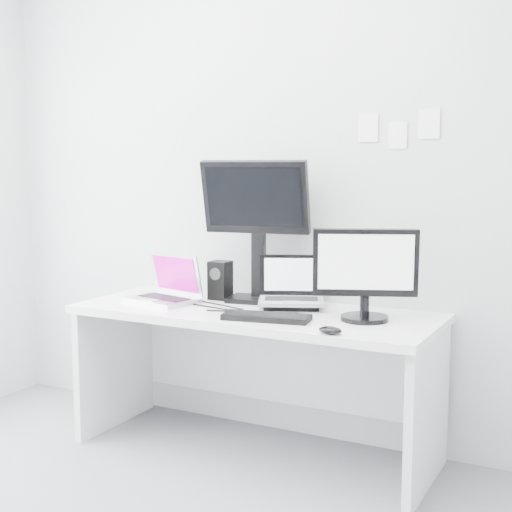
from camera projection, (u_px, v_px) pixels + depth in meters
name	position (u px, v px, depth m)	size (l,w,h in m)	color
back_wall	(285.00, 182.00, 3.79)	(3.60, 3.60, 0.00)	silver
desk	(254.00, 382.00, 3.61)	(1.80, 0.70, 0.73)	white
macbook	(162.00, 277.00, 3.74)	(0.35, 0.26, 0.26)	silver
speaker	(220.00, 280.00, 3.83)	(0.10, 0.10, 0.20)	black
dell_laptop	(291.00, 282.00, 3.58)	(0.32, 0.25, 0.27)	#A0A2A7
rear_monitor	(257.00, 230.00, 3.72)	(0.55, 0.20, 0.75)	black
samsung_monitor	(365.00, 273.00, 3.29)	(0.48, 0.22, 0.44)	black
keyboard	(267.00, 317.00, 3.32)	(0.40, 0.14, 0.03)	black
mouse	(330.00, 330.00, 3.05)	(0.10, 0.07, 0.03)	black
wall_note_0	(368.00, 127.00, 3.54)	(0.10, 0.00, 0.14)	white
wall_note_1	(398.00, 135.00, 3.48)	(0.09, 0.00, 0.13)	white
wall_note_2	(429.00, 124.00, 3.41)	(0.10, 0.00, 0.14)	white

